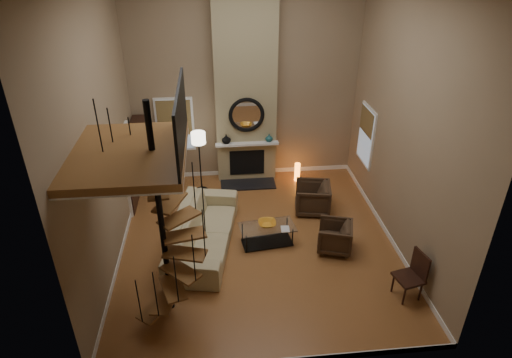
{
  "coord_description": "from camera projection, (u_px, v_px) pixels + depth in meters",
  "views": [
    {
      "loc": [
        -0.84,
        -7.9,
        6.08
      ],
      "look_at": [
        0.0,
        0.4,
        1.4
      ],
      "focal_mm": 30.77,
      "sensor_mm": 36.0,
      "label": 1
    }
  ],
  "objects": [
    {
      "name": "ground",
      "position": [
        258.0,
        242.0,
        9.9
      ],
      "size": [
        6.0,
        6.5,
        0.01
      ],
      "primitive_type": "cube",
      "color": "#B07038",
      "rests_on": "ground"
    },
    {
      "name": "armchair_far",
      "position": [
        338.0,
        237.0,
        9.47
      ],
      "size": [
        0.89,
        0.88,
        0.66
      ],
      "primitive_type": "imported",
      "rotation": [
        0.0,
        0.0,
        -1.86
      ],
      "color": "#3F2C1D",
      "rests_on": "ground"
    },
    {
      "name": "hearth",
      "position": [
        248.0,
        184.0,
        12.12
      ],
      "size": [
        1.5,
        0.6,
        0.04
      ],
      "primitive_type": "cube",
      "color": "black",
      "rests_on": "ground"
    },
    {
      "name": "baseboard_right",
      "position": [
        386.0,
        231.0,
        10.14
      ],
      "size": [
        0.02,
        6.5,
        0.12
      ],
      "primitive_type": "cube",
      "color": "white",
      "rests_on": "ground"
    },
    {
      "name": "coffee_table",
      "position": [
        267.0,
        233.0,
        9.72
      ],
      "size": [
        1.28,
        0.75,
        0.45
      ],
      "color": "silver",
      "rests_on": "ground"
    },
    {
      "name": "loft",
      "position": [
        135.0,
        150.0,
        6.58
      ],
      "size": [
        1.7,
        2.2,
        1.09
      ],
      "color": "brown",
      "rests_on": "left_wall"
    },
    {
      "name": "left_wall",
      "position": [
        101.0,
        135.0,
        8.29
      ],
      "size": [
        0.02,
        6.5,
        5.5
      ],
      "primitive_type": "cube",
      "color": "#90795C",
      "rests_on": "ground"
    },
    {
      "name": "spiral_stair",
      "position": [
        163.0,
        228.0,
        7.32
      ],
      "size": [
        1.47,
        1.47,
        4.06
      ],
      "color": "black",
      "rests_on": "ground"
    },
    {
      "name": "accent_lamp",
      "position": [
        297.0,
        172.0,
        12.25
      ],
      "size": [
        0.15,
        0.15,
        0.55
      ],
      "primitive_type": "cylinder",
      "color": "orange",
      "rests_on": "ground"
    },
    {
      "name": "right_wall",
      "position": [
        406.0,
        123.0,
        8.82
      ],
      "size": [
        0.02,
        6.5,
        5.5
      ],
      "primitive_type": "cube",
      "color": "#90795C",
      "rests_on": "ground"
    },
    {
      "name": "armchair_near",
      "position": [
        316.0,
        198.0,
        10.85
      ],
      "size": [
        0.99,
        0.97,
        0.78
      ],
      "primitive_type": "imported",
      "rotation": [
        0.0,
        0.0,
        -1.75
      ],
      "color": "#3F2C1D",
      "rests_on": "ground"
    },
    {
      "name": "floor_lamp",
      "position": [
        199.0,
        143.0,
        11.19
      ],
      "size": [
        0.37,
        0.37,
        1.7
      ],
      "color": "black",
      "rests_on": "ground"
    },
    {
      "name": "chimney_breast",
      "position": [
        246.0,
        83.0,
        11.21
      ],
      "size": [
        1.6,
        0.38,
        5.5
      ],
      "primitive_type": "cube",
      "color": "#988B63",
      "rests_on": "ground"
    },
    {
      "name": "book",
      "position": [
        284.0,
        229.0,
        9.53
      ],
      "size": [
        0.2,
        0.26,
        0.02
      ],
      "primitive_type": "imported",
      "rotation": [
        0.0,
        0.0,
        -0.08
      ],
      "color": "gray",
      "rests_on": "coffee_table"
    },
    {
      "name": "mirror_disc",
      "position": [
        247.0,
        115.0,
        11.42
      ],
      "size": [
        0.8,
        0.01,
        0.8
      ],
      "primitive_type": "cylinder",
      "rotation": [
        1.57,
        0.0,
        0.0
      ],
      "color": "white",
      "rests_on": "chimney_breast"
    },
    {
      "name": "window_right",
      "position": [
        366.0,
        135.0,
        11.1
      ],
      "size": [
        0.06,
        1.02,
        1.52
      ],
      "color": "white",
      "rests_on": "right_wall"
    },
    {
      "name": "vase_right",
      "position": [
        269.0,
        138.0,
        11.77
      ],
      "size": [
        0.2,
        0.2,
        0.21
      ],
      "primitive_type": "imported",
      "color": "#174C50",
      "rests_on": "mantel"
    },
    {
      "name": "side_chair",
      "position": [
        413.0,
        274.0,
        8.19
      ],
      "size": [
        0.57,
        0.57,
        1.0
      ],
      "color": "black",
      "rests_on": "ground"
    },
    {
      "name": "entry_door",
      "position": [
        130.0,
        170.0,
        10.69
      ],
      "size": [
        0.1,
        1.05,
        2.16
      ],
      "color": "white",
      "rests_on": "ground"
    },
    {
      "name": "baseboard_back",
      "position": [
        246.0,
        172.0,
        12.68
      ],
      "size": [
        6.0,
        0.02,
        0.12
      ],
      "primitive_type": "cube",
      "color": "white",
      "rests_on": "ground"
    },
    {
      "name": "mantel",
      "position": [
        247.0,
        144.0,
        11.75
      ],
      "size": [
        1.7,
        0.18,
        0.06
      ],
      "primitive_type": "cube",
      "color": "white",
      "rests_on": "chimney_breast"
    },
    {
      "name": "hutch",
      "position": [
        143.0,
        155.0,
        11.6
      ],
      "size": [
        0.41,
        0.88,
        1.96
      ],
      "primitive_type": "cube",
      "color": "black",
      "rests_on": "ground"
    },
    {
      "name": "vase_left",
      "position": [
        226.0,
        139.0,
        11.66
      ],
      "size": [
        0.24,
        0.24,
        0.25
      ],
      "primitive_type": "imported",
      "color": "black",
      "rests_on": "mantel"
    },
    {
      "name": "baseboard_left",
      "position": [
        122.0,
        248.0,
        9.61
      ],
      "size": [
        0.02,
        6.5,
        0.12
      ],
      "primitive_type": "cube",
      "color": "white",
      "rests_on": "ground"
    },
    {
      "name": "firebox",
      "position": [
        247.0,
        163.0,
        12.11
      ],
      "size": [
        0.95,
        0.02,
        0.72
      ],
      "primitive_type": "cube",
      "color": "black",
      "rests_on": "chimney_breast"
    },
    {
      "name": "front_wall",
      "position": [
        284.0,
        225.0,
        5.74
      ],
      "size": [
        6.0,
        0.02,
        5.5
      ],
      "primitive_type": "cube",
      "color": "#90795C",
      "rests_on": "ground"
    },
    {
      "name": "bowl",
      "position": [
        267.0,
        224.0,
        9.66
      ],
      "size": [
        0.39,
        0.39,
        0.1
      ],
      "primitive_type": "imported",
      "color": "orange",
      "rests_on": "coffee_table"
    },
    {
      "name": "window_back",
      "position": [
        175.0,
        124.0,
        11.74
      ],
      "size": [
        1.02,
        0.06,
        1.52
      ],
      "color": "white",
      "rests_on": "back_wall"
    },
    {
      "name": "mirror_frame",
      "position": [
        247.0,
        115.0,
        11.41
      ],
      "size": [
        0.94,
        0.1,
        0.94
      ],
      "primitive_type": "torus",
      "rotation": [
        1.57,
        0.0,
        0.0
      ],
      "color": "black",
      "rests_on": "chimney_breast"
    },
    {
      "name": "sofa",
      "position": [
        203.0,
        229.0,
        9.64
      ],
      "size": [
        1.69,
        3.13,
        0.87
      ],
      "primitive_type": "imported",
      "rotation": [
        0.0,
        0.0,
        1.39
      ],
      "color": "#C0B486",
      "rests_on": "ground"
    },
    {
      "name": "back_wall",
      "position": [
        245.0,
        80.0,
        11.38
      ],
      "size": [
        6.0,
        0.02,
        5.5
      ],
      "primitive_type": "cube",
      "color": "#90795C",
      "rests_on": "ground"
    }
  ]
}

